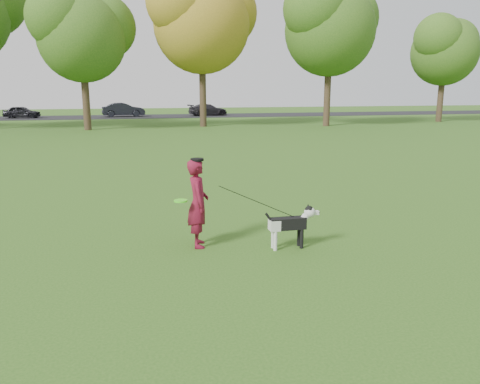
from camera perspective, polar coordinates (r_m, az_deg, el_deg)
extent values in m
plane|color=#285116|center=(8.21, -3.14, -6.96)|extent=(120.00, 120.00, 0.00)
cube|color=black|center=(47.72, -11.88, 9.00)|extent=(120.00, 7.00, 0.02)
imported|color=maroon|center=(8.18, -5.15, -1.37)|extent=(0.41, 0.59, 1.56)
cube|color=black|center=(8.16, 5.83, -3.83)|extent=(0.63, 0.20, 0.21)
cube|color=silver|center=(8.09, 4.22, -4.03)|extent=(0.18, 0.20, 0.19)
cylinder|color=silver|center=(8.10, 4.33, -5.96)|extent=(0.06, 0.06, 0.34)
cylinder|color=silver|center=(8.23, 4.04, -5.67)|extent=(0.06, 0.06, 0.34)
cylinder|color=black|center=(8.26, 7.53, -5.68)|extent=(0.06, 0.06, 0.34)
cylinder|color=black|center=(8.38, 7.20, -5.40)|extent=(0.06, 0.06, 0.34)
cylinder|color=silver|center=(8.24, 7.71, -3.35)|extent=(0.21, 0.13, 0.22)
sphere|color=silver|center=(8.25, 8.48, -2.44)|extent=(0.20, 0.20, 0.20)
sphere|color=black|center=(8.23, 8.42, -2.18)|extent=(0.15, 0.15, 0.15)
cube|color=silver|center=(8.29, 9.15, -2.51)|extent=(0.13, 0.07, 0.07)
sphere|color=black|center=(8.31, 9.59, -2.48)|extent=(0.04, 0.04, 0.04)
cone|color=black|center=(8.17, 8.57, -1.88)|extent=(0.07, 0.07, 0.08)
cone|color=black|center=(8.26, 8.30, -1.71)|extent=(0.07, 0.07, 0.08)
cylinder|color=black|center=(8.05, 3.80, -3.49)|extent=(0.22, 0.04, 0.29)
cylinder|color=black|center=(8.21, 7.30, -3.31)|extent=(0.14, 0.14, 0.02)
imported|color=black|center=(48.63, -25.06, 8.83)|extent=(3.41, 1.80, 1.10)
imported|color=black|center=(47.67, -14.03, 9.71)|extent=(4.17, 1.74, 1.34)
imported|color=black|center=(48.33, -3.92, 9.97)|extent=(4.23, 2.37, 1.16)
cylinder|color=#49F61F|center=(7.98, -7.24, -1.06)|extent=(0.23, 0.23, 0.02)
cylinder|color=black|center=(8.03, -5.26, 3.95)|extent=(0.23, 0.23, 0.04)
cylinder|color=#38281C|center=(33.23, -18.28, 10.82)|extent=(0.48, 0.48, 4.20)
sphere|color=#426B1E|center=(33.43, -18.81, 18.26)|extent=(5.60, 5.60, 5.60)
cylinder|color=#38281C|center=(34.54, -4.56, 12.14)|extent=(0.48, 0.48, 5.04)
sphere|color=#A58426|center=(34.90, -4.72, 20.72)|extent=(6.72, 6.72, 6.72)
cylinder|color=#38281C|center=(35.64, 10.60, 11.81)|extent=(0.48, 0.48, 4.83)
sphere|color=#426B1E|center=(35.94, 10.94, 19.79)|extent=(6.44, 6.44, 6.44)
cylinder|color=#38281C|center=(42.92, 23.25, 10.55)|extent=(0.48, 0.48, 3.99)
sphere|color=#426B1E|center=(43.05, 23.74, 16.03)|extent=(5.32, 5.32, 5.32)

